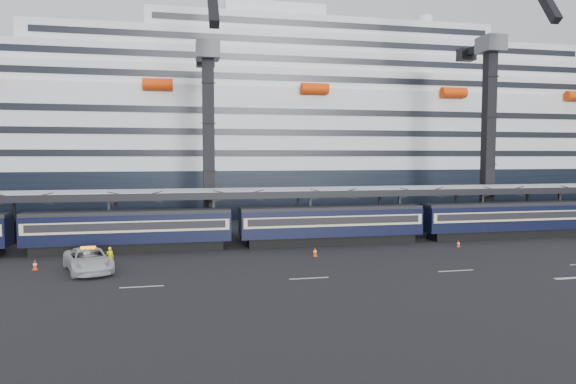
{
  "coord_description": "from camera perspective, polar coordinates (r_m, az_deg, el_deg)",
  "views": [
    {
      "loc": [
        -23.34,
        -40.42,
        9.07
      ],
      "look_at": [
        -12.62,
        10.0,
        5.46
      ],
      "focal_mm": 32.0,
      "sensor_mm": 36.0,
      "label": 1
    }
  ],
  "objects": [
    {
      "name": "ground",
      "position": [
        47.55,
        17.8,
        -7.19
      ],
      "size": [
        260.0,
        260.0,
        0.0
      ],
      "primitive_type": "plane",
      "color": "black",
      "rests_on": "ground"
    },
    {
      "name": "train",
      "position": [
        54.21,
        8.28,
        -3.32
      ],
      "size": [
        133.05,
        3.0,
        4.05
      ],
      "color": "black",
      "rests_on": "ground"
    },
    {
      "name": "canopy",
      "position": [
        59.34,
        11.19,
        0.24
      ],
      "size": [
        130.0,
        6.25,
        5.53
      ],
      "color": "#A1A4AA",
      "rests_on": "ground"
    },
    {
      "name": "cruise_ship",
      "position": [
        89.29,
        2.46,
        6.1
      ],
      "size": [
        214.09,
        28.84,
        34.0
      ],
      "color": "black",
      "rests_on": "ground"
    },
    {
      "name": "crane_dark_near",
      "position": [
        59.18,
        -8.81,
        6.72
      ],
      "size": [
        4.5,
        17.75,
        35.08
      ],
      "color": "#4B4E53",
      "rests_on": "ground"
    },
    {
      "name": "crane_dark_mid",
      "position": [
        69.67,
        21.6,
        7.25
      ],
      "size": [
        4.5,
        18.24,
        39.64
      ],
      "color": "#4B4E53",
      "rests_on": "ground"
    },
    {
      "name": "pickup_truck",
      "position": [
        43.54,
        -21.3,
        -7.06
      ],
      "size": [
        4.99,
        7.25,
        1.84
      ],
      "primitive_type": "imported",
      "rotation": [
        0.0,
        0.0,
        0.32
      ],
      "color": "silver",
      "rests_on": "ground"
    },
    {
      "name": "worker",
      "position": [
        45.08,
        -19.17,
        -6.78
      ],
      "size": [
        0.62,
        0.44,
        1.61
      ],
      "primitive_type": "imported",
      "rotation": [
        0.0,
        0.0,
        3.05
      ],
      "color": "yellow",
      "rests_on": "ground"
    },
    {
      "name": "traffic_cone_b",
      "position": [
        46.05,
        -26.29,
        -7.25
      ],
      "size": [
        0.42,
        0.42,
        0.84
      ],
      "color": "#F83D07",
      "rests_on": "ground"
    },
    {
      "name": "traffic_cone_c",
      "position": [
        46.85,
        3.02,
        -6.64
      ],
      "size": [
        0.43,
        0.43,
        0.85
      ],
      "color": "#F83D07",
      "rests_on": "ground"
    },
    {
      "name": "traffic_cone_d",
      "position": [
        54.28,
        18.4,
        -5.45
      ],
      "size": [
        0.36,
        0.36,
        0.71
      ],
      "color": "#F83D07",
      "rests_on": "ground"
    }
  ]
}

